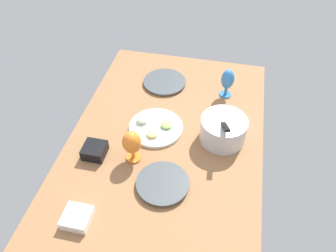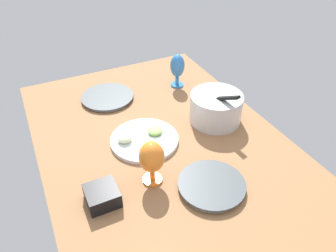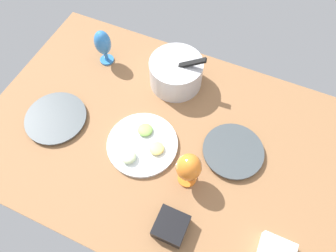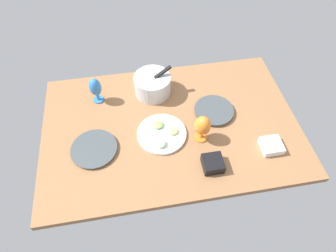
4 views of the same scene
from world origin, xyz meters
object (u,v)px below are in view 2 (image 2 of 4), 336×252
dinner_plate_right (211,185)px  hurricane_glass_orange (152,158)px  square_bowl_black (102,195)px  dinner_plate_left (108,97)px  mixing_bowl (216,107)px  fruit_platter (144,140)px  hurricane_glass_blue (177,67)px

dinner_plate_right → hurricane_glass_orange: bearing=-125.8°
hurricane_glass_orange → square_bowl_black: (1.72, -20.25, -8.15)cm
dinner_plate_left → mixing_bowl: size_ratio=1.07×
hurricane_glass_orange → square_bowl_black: bearing=-85.1°
fruit_platter → mixing_bowl: bearing=90.7°
dinner_plate_left → fruit_platter: bearing=5.3°
hurricane_glass_orange → square_bowl_black: hurricane_glass_orange is taller
square_bowl_black → hurricane_glass_orange: bearing=94.9°
dinner_plate_right → mixing_bowl: 44.57cm
fruit_platter → hurricane_glass_blue: bearing=136.5°
hurricane_glass_orange → dinner_plate_right: bearing=54.2°
fruit_platter → square_bowl_black: square_bowl_black is taller
dinner_plate_left → dinner_plate_right: size_ratio=1.07×
hurricane_glass_blue → square_bowl_black: size_ratio=1.66×
dinner_plate_left → hurricane_glass_blue: hurricane_glass_blue is taller
dinner_plate_right → square_bowl_black: square_bowl_black is taller
dinner_plate_right → square_bowl_black: size_ratio=2.25×
dinner_plate_left → square_bowl_black: (65.76, -22.32, 2.41)cm
fruit_platter → hurricane_glass_blue: 52.85cm
dinner_plate_left → square_bowl_black: bearing=-18.8°
dinner_plate_right → mixing_bowl: mixing_bowl is taller
dinner_plate_right → fruit_platter: size_ratio=0.85×
fruit_platter → hurricane_glass_orange: bearing=-14.5°
mixing_bowl → square_bowl_black: 68.20cm
dinner_plate_left → hurricane_glass_blue: size_ratio=1.45×
fruit_platter → square_bowl_black: bearing=-46.7°
mixing_bowl → square_bowl_black: bearing=-68.4°
dinner_plate_left → square_bowl_black: square_bowl_black is taller
mixing_bowl → hurricane_glass_blue: bearing=-177.8°
dinner_plate_left → dinner_plate_right: dinner_plate_right is taller
fruit_platter → dinner_plate_left: bearing=-174.7°
dinner_plate_left → hurricane_glass_orange: 64.94cm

